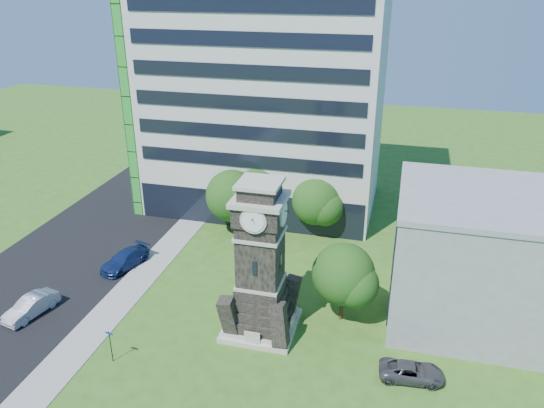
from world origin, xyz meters
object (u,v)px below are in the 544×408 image
(car_street_north, at_px, (125,260))
(car_street_mid, at_px, (31,306))
(park_bench, at_px, (255,322))
(street_sign, at_px, (110,343))
(clock_tower, at_px, (261,269))
(car_east_lot, at_px, (412,372))

(car_street_north, bearing_deg, car_street_mid, -96.11)
(park_bench, relative_size, street_sign, 0.63)
(clock_tower, bearing_deg, street_sign, -145.12)
(clock_tower, xyz_separation_m, car_street_north, (-14.82, 5.68, -4.53))
(car_east_lot, bearing_deg, car_street_north, 66.93)
(park_bench, bearing_deg, street_sign, -136.83)
(street_sign, bearing_deg, clock_tower, 44.34)
(car_street_mid, relative_size, car_east_lot, 1.06)
(car_street_mid, height_order, car_east_lot, car_street_mid)
(car_street_mid, relative_size, park_bench, 2.88)
(car_east_lot, height_order, street_sign, street_sign)
(clock_tower, relative_size, street_sign, 4.76)
(car_street_mid, height_order, car_street_north, car_street_mid)
(car_street_north, bearing_deg, clock_tower, -4.92)
(car_east_lot, bearing_deg, clock_tower, 70.77)
(clock_tower, bearing_deg, car_street_mid, -170.71)
(clock_tower, distance_m, car_street_mid, 19.15)
(car_street_north, bearing_deg, street_sign, -48.87)
(clock_tower, distance_m, park_bench, 4.86)
(car_street_north, relative_size, park_bench, 3.20)
(car_street_mid, bearing_deg, car_east_lot, 13.14)
(clock_tower, distance_m, car_street_north, 16.51)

